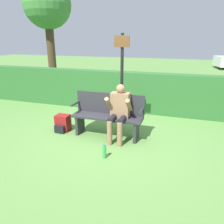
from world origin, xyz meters
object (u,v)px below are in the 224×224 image
Objects in this scene: person_seated at (119,110)px; backpack at (63,123)px; tree at (47,6)px; water_bottle at (104,151)px; park_bench at (108,115)px; signpost at (122,78)px.

person_seated is 1.49m from backpack.
tree is at bearing 124.22° from backpack.
tree is at bearing 129.61° from water_bottle.
person_seated is at bearing 88.04° from water_bottle.
park_bench is at bearing 156.85° from person_seated.
water_bottle is 0.12× the size of signpost.
backpack is at bearing 147.44° from water_bottle.
tree reaches higher than park_bench.
person_seated is (0.29, -0.13, 0.18)m from park_bench.
person_seated is 4.36× the size of water_bottle.
person_seated is 1.02m from water_bottle.
tree reaches higher than signpost.
water_bottle is at bearing -32.56° from backpack.
park_bench is 0.36× the size of tree.
backpack is 0.09× the size of tree.
signpost is 0.50× the size of tree.
park_bench is 6.61m from tree.
signpost is at bearing 21.71° from backpack.
signpost is at bearing 92.85° from water_bottle.
person_seated reaches higher than backpack.
tree is (-3.00, 4.41, 3.16)m from backpack.
backpack is 0.17× the size of signpost.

